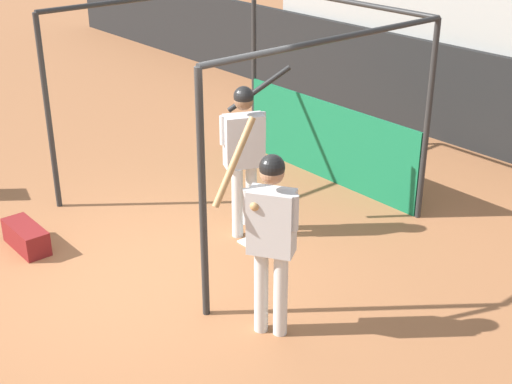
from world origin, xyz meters
name	(u,v)px	position (x,y,z in m)	size (l,w,h in m)	color
ground_plane	(134,279)	(0.00, 0.00, 0.00)	(60.00, 60.00, 0.00)	#935B38
outfield_wall	(474,101)	(0.00, 5.96, 0.75)	(24.00, 0.12, 1.50)	black
batting_cage	(294,112)	(-0.58, 2.81, 1.11)	(3.22, 3.32, 2.47)	#282828
home_plate	(264,242)	(0.28, 1.56, 0.01)	(0.44, 0.44, 0.02)	white
player_batter	(244,147)	(-0.07, 1.57, 1.08)	(0.58, 0.92, 1.92)	silver
player_waiting	(270,230)	(1.61, 0.49, 1.07)	(0.60, 0.65, 2.02)	silver
equipment_bag	(26,237)	(-1.37, -0.56, 0.14)	(0.70, 0.28, 0.28)	maroon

